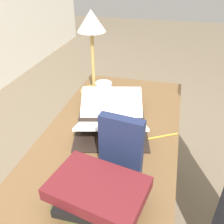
% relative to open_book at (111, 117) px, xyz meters
% --- Properties ---
extents(reading_desk, '(1.19, 0.60, 0.72)m').
position_rel_open_book_xyz_m(reading_desk, '(-0.08, -0.02, -0.15)').
color(reading_desk, brown).
rests_on(reading_desk, ground_plane).
extents(open_book, '(0.51, 0.42, 0.10)m').
position_rel_open_book_xyz_m(open_book, '(0.00, 0.00, 0.00)').
color(open_book, black).
rests_on(open_book, reading_desk).
extents(book_stack_tall, '(0.24, 0.32, 0.11)m').
position_rel_open_book_xyz_m(book_stack_tall, '(-0.47, -0.08, 0.03)').
color(book_stack_tall, brown).
rests_on(book_stack_tall, reading_desk).
extents(book_standing_upright, '(0.06, 0.16, 0.23)m').
position_rel_open_book_xyz_m(book_standing_upright, '(-0.29, -0.11, 0.08)').
color(book_standing_upright, '#1E284C').
rests_on(book_standing_upright, reading_desk).
extents(reading_lamp, '(0.16, 0.16, 0.46)m').
position_rel_open_book_xyz_m(reading_lamp, '(0.27, 0.17, 0.31)').
color(reading_lamp, tan).
rests_on(reading_lamp, reading_desk).
extents(coffee_mug, '(0.09, 0.12, 0.09)m').
position_rel_open_book_xyz_m(coffee_mug, '(0.24, 0.11, 0.01)').
color(coffee_mug, white).
rests_on(coffee_mug, reading_desk).
extents(pencil, '(0.09, 0.14, 0.01)m').
position_rel_open_book_xyz_m(pencil, '(-0.06, -0.24, -0.03)').
color(pencil, gold).
rests_on(pencil, reading_desk).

